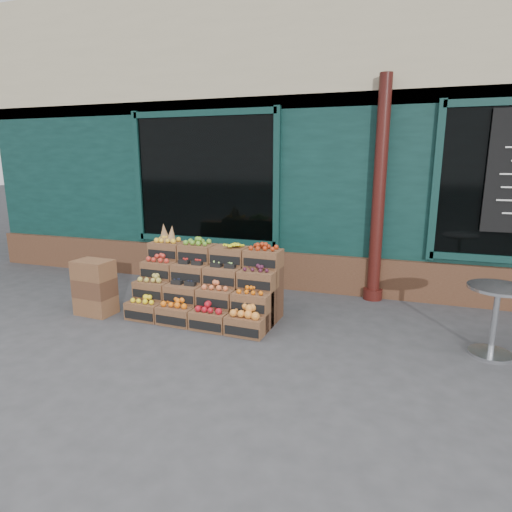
% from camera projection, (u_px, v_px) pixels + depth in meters
% --- Properties ---
extents(ground, '(60.00, 60.00, 0.00)m').
position_uv_depth(ground, '(253.00, 341.00, 4.94)').
color(ground, '#38383A').
rests_on(ground, ground).
extents(shop_facade, '(12.00, 6.24, 4.80)m').
position_uv_depth(shop_facade, '(331.00, 143.00, 9.13)').
color(shop_facade, '#0D2D29').
rests_on(shop_facade, ground).
extents(crate_display, '(1.94, 1.00, 1.19)m').
position_uv_depth(crate_display, '(207.00, 289.00, 5.68)').
color(crate_display, brown).
rests_on(crate_display, ground).
extents(spare_crates, '(0.52, 0.37, 0.75)m').
position_uv_depth(spare_crates, '(95.00, 287.00, 5.75)').
color(spare_crates, brown).
rests_on(spare_crates, ground).
extents(bistro_table, '(0.61, 0.61, 0.77)m').
position_uv_depth(bistro_table, '(496.00, 313.00, 4.50)').
color(bistro_table, silver).
rests_on(bistro_table, ground).
extents(shopkeeper, '(0.90, 0.73, 2.14)m').
position_uv_depth(shopkeeper, '(208.00, 214.00, 7.96)').
color(shopkeeper, '#1A5C2E').
rests_on(shopkeeper, ground).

